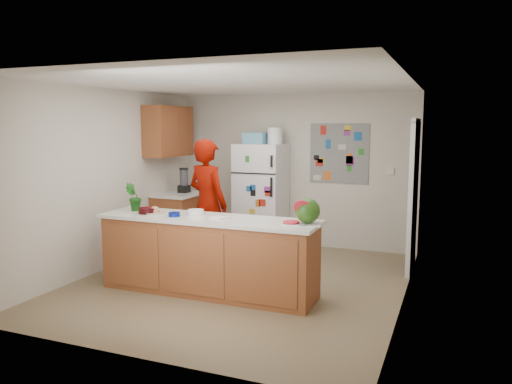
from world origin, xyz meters
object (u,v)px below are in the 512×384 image
at_px(person, 208,204).
at_px(cherry_bowl, 148,211).
at_px(refrigerator, 261,196).
at_px(watermelon, 308,211).

xyz_separation_m(person, cherry_bowl, (-0.32, -0.98, 0.05)).
height_order(refrigerator, cherry_bowl, refrigerator).
bearing_deg(watermelon, person, 151.88).
bearing_deg(cherry_bowl, refrigerator, 77.01).
height_order(watermelon, cherry_bowl, watermelon).
xyz_separation_m(person, watermelon, (1.69, -0.91, 0.16)).
distance_m(refrigerator, cherry_bowl, 2.49).
xyz_separation_m(refrigerator, cherry_bowl, (-0.56, -2.42, 0.11)).
xyz_separation_m(refrigerator, person, (-0.23, -1.44, 0.06)).
relative_size(person, cherry_bowl, 8.30).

